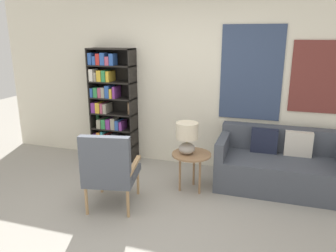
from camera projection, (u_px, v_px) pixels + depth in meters
ground_plane at (133, 228)px, 3.59m from camera, size 14.00×14.00×0.00m
wall_back at (186, 81)px, 5.06m from camera, size 6.40×0.08×2.70m
bookshelf at (109, 105)px, 5.38m from camera, size 0.74×0.30×1.84m
armchair at (109, 168)px, 3.84m from camera, size 0.69×0.75×0.97m
couch at (279, 166)px, 4.50m from camera, size 1.66×0.87×0.78m
side_table at (191, 157)px, 4.35m from camera, size 0.52×0.52×0.53m
table_lamp at (187, 136)px, 4.26m from camera, size 0.29×0.29×0.43m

